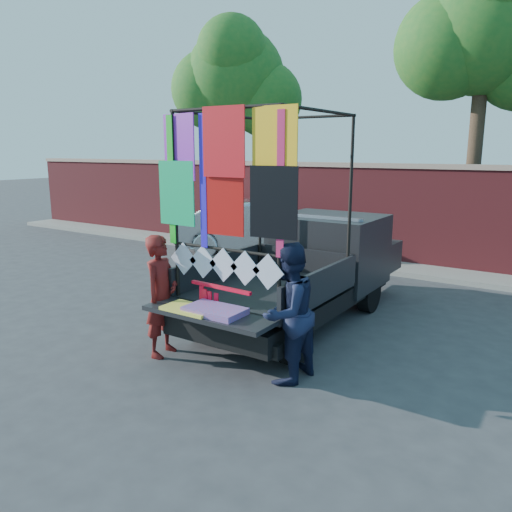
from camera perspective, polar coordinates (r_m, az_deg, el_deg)
The scene contains 10 objects.
ground at distance 7.33m, azimuth 1.90°, elevation -11.69°, with size 90.00×90.00×0.00m, color #38383A.
brick_wall at distance 13.30m, azimuth 17.98°, elevation 4.45°, with size 30.00×0.45×2.61m.
curb at distance 12.85m, azimuth 16.77°, elevation -1.46°, with size 30.00×1.20×0.12m, color gray.
tree_left at distance 17.20m, azimuth -2.47°, elevation 19.28°, with size 4.20×3.30×7.05m.
tree_mid at distance 14.33m, azimuth 24.75°, elevation 22.07°, with size 4.20×3.30×7.73m.
pickup_truck at distance 9.11m, azimuth 6.76°, elevation -1.19°, with size 2.21×5.54×3.49m.
sedan at distance 14.16m, azimuth 0.45°, elevation 3.17°, with size 1.62×4.63×1.53m, color #A9AAB0.
woman at distance 7.33m, azimuth -10.73°, elevation -4.49°, with size 0.65×0.43×1.78m, color maroon.
man at distance 6.40m, azimuth 3.61°, elevation -6.53°, with size 0.89×0.69×1.82m, color #161C38.
streamer_bundle at distance 6.86m, azimuth -4.87°, elevation -5.14°, with size 1.03×0.12×0.70m.
Camera 1 is at (3.49, -5.73, 2.95)m, focal length 35.00 mm.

